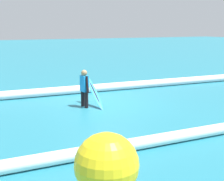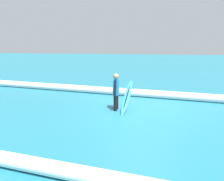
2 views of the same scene
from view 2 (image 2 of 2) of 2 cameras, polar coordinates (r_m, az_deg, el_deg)
name	(u,v)px [view 2 (image 2 of 2)]	position (r m, az deg, el deg)	size (l,w,h in m)	color
ground_plane	(140,111)	(8.30, 7.26, -5.38)	(127.63, 127.63, 0.00)	#206F82
surfer	(116,90)	(8.25, 1.06, 0.15)	(0.24, 0.63, 1.39)	black
surfboard	(127,97)	(8.24, 3.91, -1.70)	(0.24, 1.50, 1.07)	#268CE5
wave_crest_foreground	(115,91)	(10.99, 0.68, -0.19)	(0.36, 0.36, 22.37)	white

